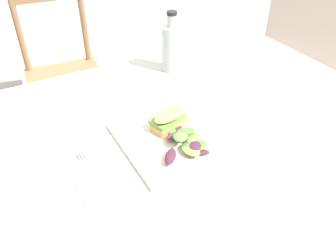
{
  "coord_description": "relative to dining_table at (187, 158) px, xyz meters",
  "views": [
    {
      "loc": [
        -0.33,
        -0.69,
        1.36
      ],
      "look_at": [
        0.07,
        0.02,
        0.76
      ],
      "focal_mm": 37.33,
      "sensor_mm": 36.0,
      "label": 1
    }
  ],
  "objects": [
    {
      "name": "napkin_folded",
      "position": [
        -0.31,
        -0.04,
        0.11
      ],
      "size": [
        0.1,
        0.21,
        0.0
      ],
      "primitive_type": "cube",
      "rotation": [
        0.0,
        0.0,
        -0.01
      ],
      "color": "silver",
      "rests_on": "dining_table"
    },
    {
      "name": "fork_on_napkin",
      "position": [
        -0.31,
        -0.03,
        0.11
      ],
      "size": [
        0.04,
        0.19,
        0.0
      ],
      "color": "silver",
      "rests_on": "napkin_folded"
    },
    {
      "name": "dining_table",
      "position": [
        0.0,
        0.0,
        0.0
      ],
      "size": [
        1.38,
        1.02,
        0.74
      ],
      "color": "#BCB7AD",
      "rests_on": "ground"
    },
    {
      "name": "sandwich_half_front",
      "position": [
        -0.05,
        0.03,
        0.14
      ],
      "size": [
        0.12,
        0.09,
        0.06
      ],
      "color": "tan",
      "rests_on": "plate_lunch"
    },
    {
      "name": "plate_lunch",
      "position": [
        -0.05,
        -0.02,
        0.11
      ],
      "size": [
        0.3,
        0.3,
        0.01
      ],
      "primitive_type": "cube",
      "color": "beige",
      "rests_on": "dining_table"
    },
    {
      "name": "bottle_cold_brew",
      "position": [
        0.15,
        0.36,
        0.19
      ],
      "size": [
        0.07,
        0.07,
        0.22
      ],
      "color": "black",
      "rests_on": "dining_table"
    },
    {
      "name": "chair_wooden_far",
      "position": [
        -0.12,
        1.08,
        -0.19
      ],
      "size": [
        0.43,
        0.43,
        0.87
      ],
      "color": "#8E6642",
      "rests_on": "ground"
    },
    {
      "name": "salad_mixed_greens",
      "position": [
        -0.05,
        -0.06,
        0.13
      ],
      "size": [
        0.15,
        0.18,
        0.04
      ],
      "color": "#4C2338",
      "rests_on": "plate_lunch"
    }
  ]
}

